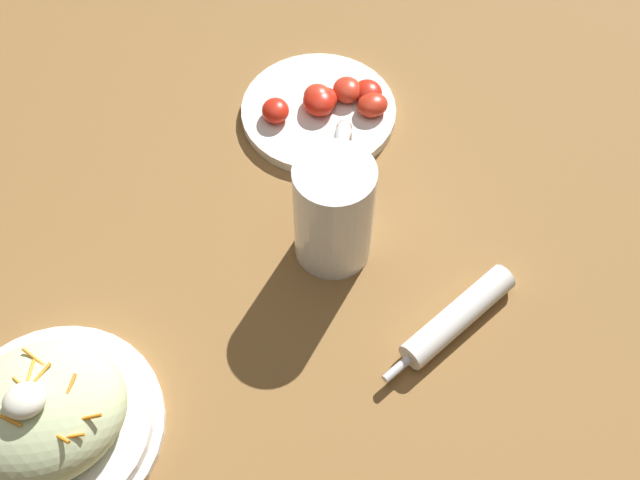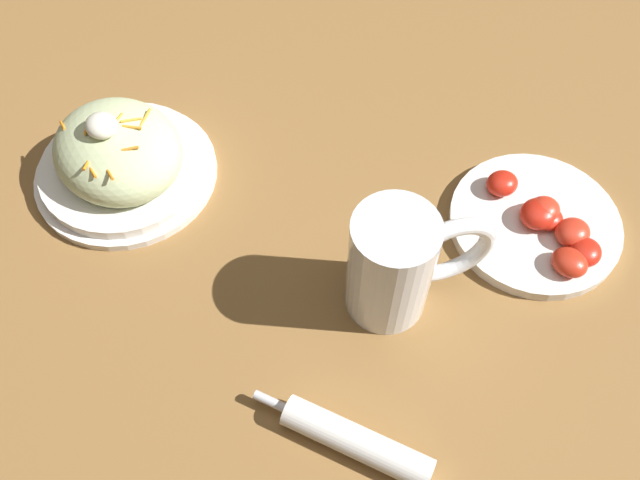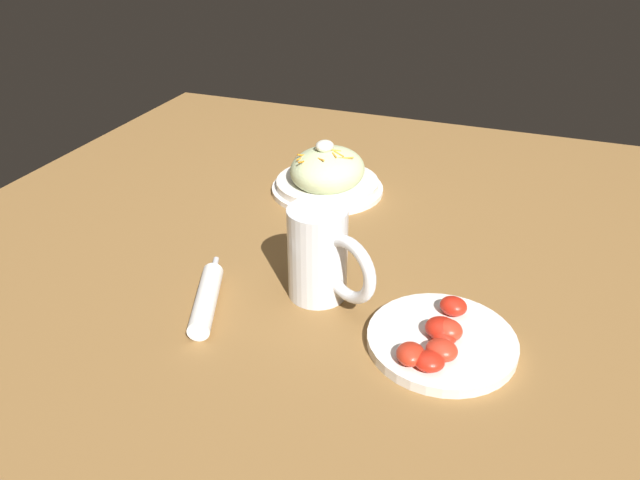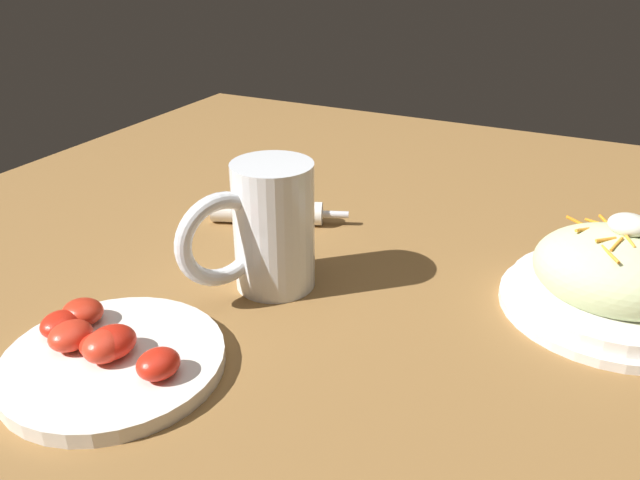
# 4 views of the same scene
# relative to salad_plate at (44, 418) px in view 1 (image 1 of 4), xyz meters

# --- Properties ---
(ground_plane) EXTENTS (1.43, 1.43, 0.00)m
(ground_plane) POSITION_rel_salad_plate_xyz_m (0.22, 0.08, -0.04)
(ground_plane) COLOR olive
(salad_plate) EXTENTS (0.23, 0.23, 0.11)m
(salad_plate) POSITION_rel_salad_plate_xyz_m (0.00, 0.00, 0.00)
(salad_plate) COLOR white
(salad_plate) RESTS_ON ground_plane
(beer_mug) EXTENTS (0.11, 0.15, 0.14)m
(beer_mug) POSITION_rel_salad_plate_xyz_m (0.35, 0.12, 0.03)
(beer_mug) COLOR white
(beer_mug) RESTS_ON ground_plane
(napkin_roll) EXTENTS (0.18, 0.09, 0.03)m
(napkin_roll) POSITION_rel_salad_plate_xyz_m (0.44, -0.03, -0.02)
(napkin_roll) COLOR white
(napkin_roll) RESTS_ON ground_plane
(tomato_plate) EXTENTS (0.20, 0.20, 0.04)m
(tomato_plate) POSITION_rel_salad_plate_xyz_m (0.40, 0.31, -0.02)
(tomato_plate) COLOR white
(tomato_plate) RESTS_ON ground_plane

